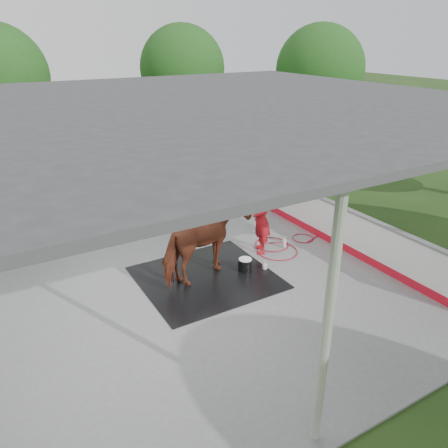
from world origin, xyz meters
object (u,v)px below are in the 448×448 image
handler (262,219)px  wash_bucket (245,265)px  dasher_board (330,223)px  horse (206,242)px

handler → wash_bucket: bearing=-33.3°
dasher_board → horse: 3.87m
handler → wash_bucket: size_ratio=5.44×
dasher_board → wash_bucket: 2.92m
handler → dasher_board: bearing=98.8°
dasher_board → wash_bucket: bearing=-175.4°
dasher_board → wash_bucket: dasher_board is taller
handler → wash_bucket: 1.35m
dasher_board → wash_bucket: (-2.89, -0.23, -0.38)m
horse → handler: (1.87, 0.48, -0.01)m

